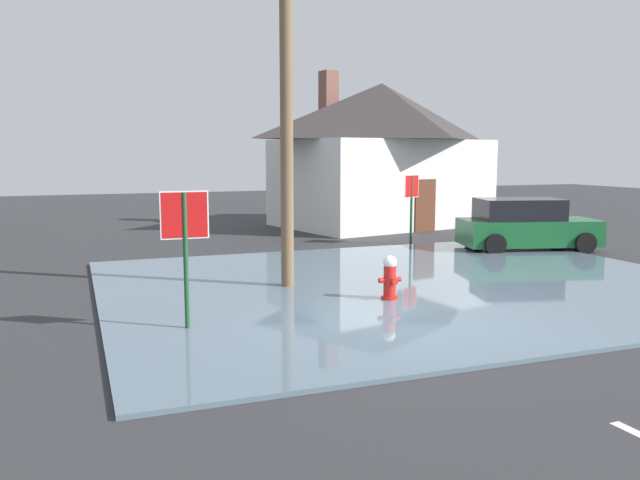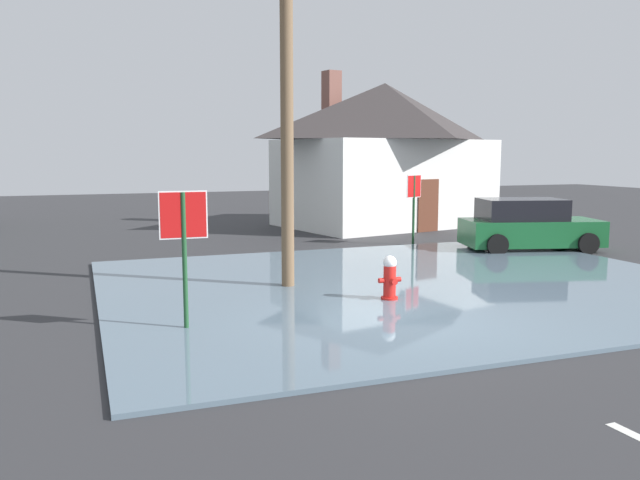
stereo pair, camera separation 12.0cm
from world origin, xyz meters
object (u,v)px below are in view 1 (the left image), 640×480
(fire_hydrant, at_px, (390,279))
(stop_sign_far, at_px, (412,195))
(stop_sign_near, at_px, (185,231))
(house, at_px, (381,152))
(parked_car, at_px, (526,226))
(utility_pole, at_px, (286,79))

(fire_hydrant, xyz_separation_m, stop_sign_far, (4.42, 7.12, 1.17))
(stop_sign_far, bearing_deg, fire_hydrant, -121.83)
(stop_sign_near, xyz_separation_m, stop_sign_far, (8.59, 7.84, -0.07))
(stop_sign_far, distance_m, house, 6.04)
(house, xyz_separation_m, parked_car, (1.04, -7.96, -2.25))
(parked_car, bearing_deg, stop_sign_far, 139.44)
(stop_sign_near, xyz_separation_m, fire_hydrant, (4.17, 0.72, -1.24))
(stop_sign_near, xyz_separation_m, parked_car, (11.30, 5.52, -0.94))
(stop_sign_near, xyz_separation_m, utility_pole, (2.66, 2.70, 2.84))
(utility_pole, distance_m, house, 13.28)
(utility_pole, height_order, house, utility_pole)
(stop_sign_near, bearing_deg, stop_sign_far, 42.41)
(fire_hydrant, bearing_deg, utility_pole, 127.37)
(stop_sign_far, bearing_deg, parked_car, -40.56)
(fire_hydrant, height_order, house, house)
(stop_sign_near, bearing_deg, parked_car, 26.03)
(stop_sign_near, relative_size, utility_pole, 0.27)
(stop_sign_far, relative_size, parked_car, 0.52)
(house, bearing_deg, fire_hydrant, -115.53)
(stop_sign_near, distance_m, fire_hydrant, 4.41)
(fire_hydrant, bearing_deg, house, 64.47)
(utility_pole, bearing_deg, parked_car, 18.04)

